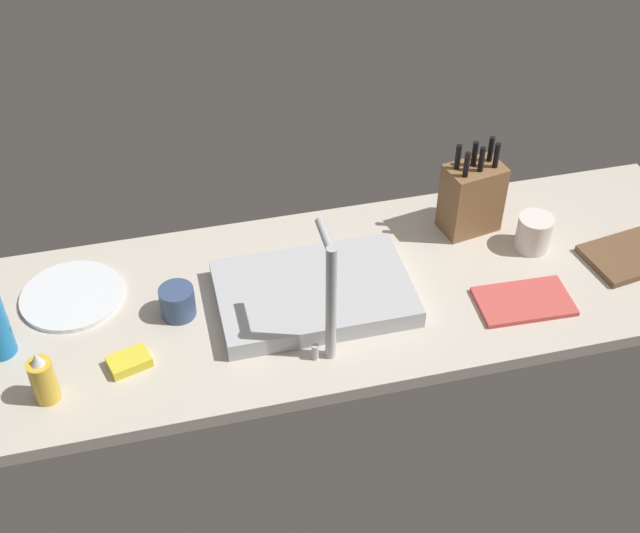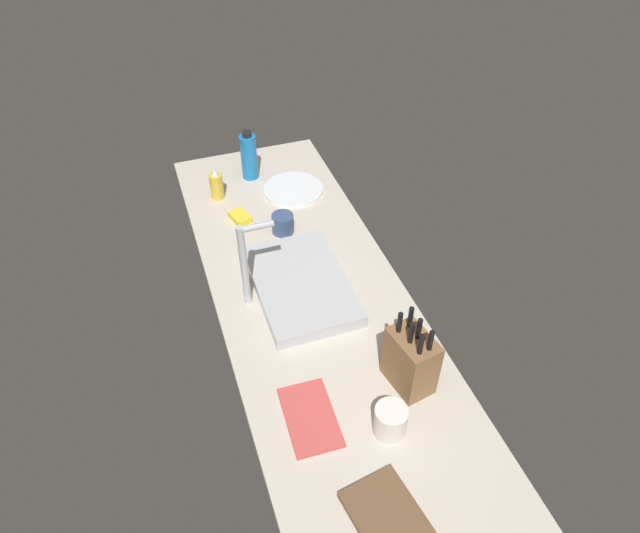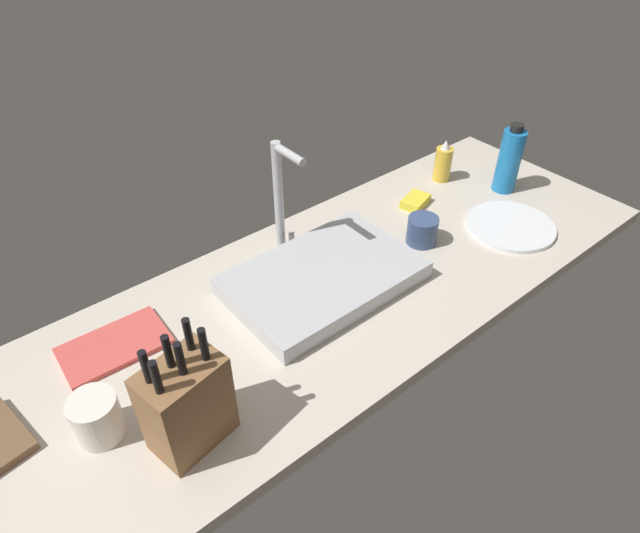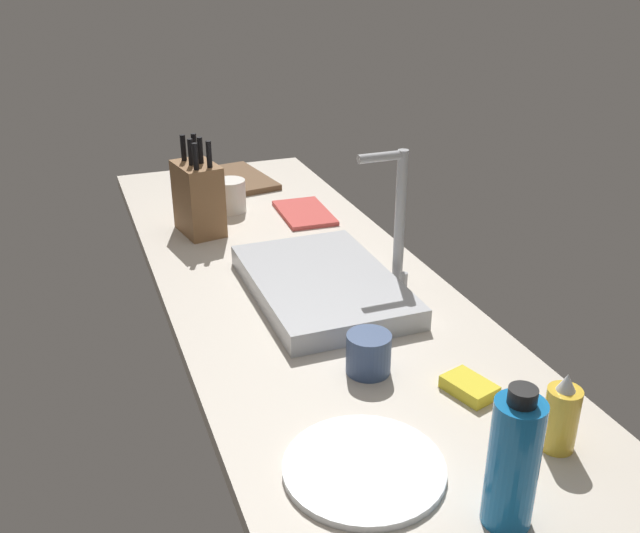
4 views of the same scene
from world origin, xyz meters
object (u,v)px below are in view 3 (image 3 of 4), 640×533
object	(u,v)px
faucet	(281,194)
dish_towel	(114,346)
sink_basin	(323,278)
dinner_plate	(511,226)
water_bottle	(509,160)
coffee_mug	(97,418)
knife_block	(186,403)
soap_bottle	(443,163)
ceramic_cup	(422,230)
dish_sponge	(415,201)

from	to	relation	value
faucet	dish_towel	distance (cm)	52.19
sink_basin	dinner_plate	distance (cm)	58.23
water_bottle	coffee_mug	world-z (taller)	water_bottle
dinner_plate	dish_towel	xyz separation A→B (cm)	(-104.77, 27.40, 0.00)
knife_block	coffee_mug	distance (cm)	18.13
dinner_plate	coffee_mug	xyz separation A→B (cm)	(-115.27, 8.42, 4.07)
sink_basin	faucet	world-z (taller)	faucet
soap_bottle	ceramic_cup	distance (cm)	35.33
dinner_plate	coffee_mug	distance (cm)	115.65
dish_sponge	coffee_mug	bearing A→B (deg)	-170.75
knife_block	dish_sponge	xyz separation A→B (cm)	(90.36, 28.40, -8.67)
dinner_plate	dish_sponge	bearing A→B (deg)	115.36
water_bottle	dish_sponge	bearing A→B (deg)	158.13
faucet	ceramic_cup	distance (cm)	39.80
faucet	dinner_plate	xyz separation A→B (cm)	(55.67, -31.88, -17.11)
sink_basin	coffee_mug	world-z (taller)	coffee_mug
dinner_plate	ceramic_cup	bearing A→B (deg)	154.69
soap_bottle	dish_sponge	xyz separation A→B (cm)	(-17.38, -5.12, -4.63)
ceramic_cup	dish_sponge	distance (cm)	18.70
dinner_plate	sink_basin	bearing A→B (deg)	165.50
faucet	coffee_mug	bearing A→B (deg)	-158.52
soap_bottle	ceramic_cup	size ratio (longest dim) A/B	1.64
sink_basin	ceramic_cup	xyz separation A→B (cm)	(31.94, -3.03, 1.47)
soap_bottle	dinner_plate	xyz separation A→B (cm)	(-5.41, -30.38, -5.23)
water_bottle	coffee_mug	xyz separation A→B (cm)	(-130.93, -5.74, -5.34)
dinner_plate	water_bottle	bearing A→B (deg)	42.14
soap_bottle	dish_sponge	size ratio (longest dim) A/B	1.50
soap_bottle	dish_sponge	world-z (taller)	soap_bottle
knife_block	dish_towel	bearing A→B (deg)	84.18
water_bottle	coffee_mug	size ratio (longest dim) A/B	2.30
soap_bottle	faucet	bearing A→B (deg)	178.60
ceramic_cup	dish_sponge	world-z (taller)	ceramic_cup
coffee_mug	ceramic_cup	world-z (taller)	coffee_mug
dinner_plate	dish_towel	distance (cm)	108.30
water_bottle	dish_towel	distance (cm)	121.52
dish_towel	dish_sponge	world-z (taller)	dish_sponge
dish_towel	ceramic_cup	xyz separation A→B (cm)	(80.37, -15.86, 3.22)
dish_sponge	sink_basin	bearing A→B (deg)	-166.47
sink_basin	dish_sponge	distance (cm)	45.66
sink_basin	dinner_plate	bearing A→B (deg)	-14.50
water_bottle	dish_sponge	xyz separation A→B (cm)	(-27.63, 11.09, -8.80)
soap_bottle	ceramic_cup	world-z (taller)	soap_bottle
knife_block	dinner_plate	xyz separation A→B (cm)	(102.33, 3.14, -9.27)
sink_basin	faucet	distance (cm)	23.15
faucet	ceramic_cup	world-z (taller)	faucet
soap_bottle	water_bottle	xyz separation A→B (cm)	(10.24, -16.21, 4.18)
sink_basin	faucet	xyz separation A→B (cm)	(0.67, 17.30, 15.37)
coffee_mug	ceramic_cup	xyz separation A→B (cm)	(90.86, 3.12, -0.85)
sink_basin	soap_bottle	size ratio (longest dim) A/B	3.40
dish_towel	coffee_mug	size ratio (longest dim) A/B	2.40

